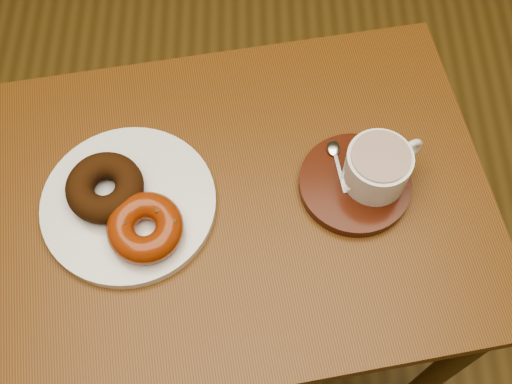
{
  "coord_description": "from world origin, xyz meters",
  "views": [
    {
      "loc": [
        0.03,
        -0.35,
        1.53
      ],
      "look_at": [
        0.03,
        0.07,
        0.7
      ],
      "focal_mm": 45.0,
      "sensor_mm": 36.0,
      "label": 1
    }
  ],
  "objects_px": {
    "donut_plate": "(129,204)",
    "saucer": "(355,184)",
    "cafe_table": "(244,228)",
    "coffee_cup": "(378,167)"
  },
  "relations": [
    {
      "from": "coffee_cup",
      "to": "cafe_table",
      "type": "bearing_deg",
      "value": 157.69
    },
    {
      "from": "cafe_table",
      "to": "coffee_cup",
      "type": "bearing_deg",
      "value": -2.89
    },
    {
      "from": "cafe_table",
      "to": "coffee_cup",
      "type": "distance_m",
      "value": 0.25
    },
    {
      "from": "donut_plate",
      "to": "saucer",
      "type": "distance_m",
      "value": 0.33
    },
    {
      "from": "cafe_table",
      "to": "donut_plate",
      "type": "bearing_deg",
      "value": 174.2
    },
    {
      "from": "saucer",
      "to": "cafe_table",
      "type": "bearing_deg",
      "value": -174.17
    },
    {
      "from": "cafe_table",
      "to": "saucer",
      "type": "xyz_separation_m",
      "value": [
        0.17,
        0.02,
        0.12
      ]
    },
    {
      "from": "cafe_table",
      "to": "saucer",
      "type": "bearing_deg",
      "value": -3.72
    },
    {
      "from": "coffee_cup",
      "to": "saucer",
      "type": "bearing_deg",
      "value": 162.48
    },
    {
      "from": "donut_plate",
      "to": "coffee_cup",
      "type": "relative_size",
      "value": 2.17
    }
  ]
}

